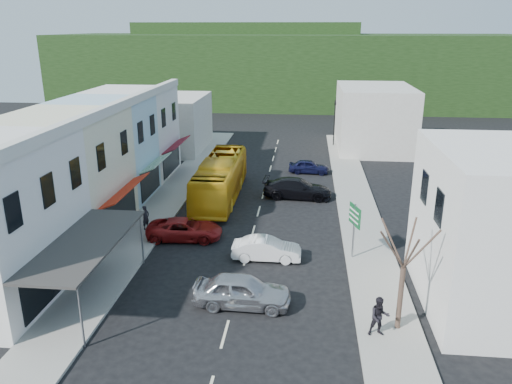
% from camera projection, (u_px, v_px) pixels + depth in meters
% --- Properties ---
extents(ground, '(120.00, 120.00, 0.00)m').
position_uv_depth(ground, '(246.00, 257.00, 30.32)').
color(ground, black).
rests_on(ground, ground).
extents(sidewalk_left, '(3.00, 52.00, 0.15)m').
position_uv_depth(sidewalk_left, '(169.00, 198.00, 40.46)').
color(sidewalk_left, gray).
rests_on(sidewalk_left, ground).
extents(sidewalk_right, '(3.00, 52.00, 0.15)m').
position_uv_depth(sidewalk_right, '(356.00, 205.00, 39.01)').
color(sidewalk_right, gray).
rests_on(sidewalk_right, ground).
extents(shopfront_row, '(8.25, 30.00, 8.00)m').
position_uv_depth(shopfront_row, '(78.00, 166.00, 34.98)').
color(shopfront_row, silver).
rests_on(shopfront_row, ground).
extents(distant_block_left, '(8.00, 10.00, 6.00)m').
position_uv_depth(distant_block_left, '(169.00, 123.00, 56.01)').
color(distant_block_left, '#B7B2A8').
rests_on(distant_block_left, ground).
extents(distant_block_right, '(8.00, 12.00, 7.00)m').
position_uv_depth(distant_block_right, '(374.00, 118.00, 56.47)').
color(distant_block_right, '#B7B2A8').
rests_on(distant_block_right, ground).
extents(hillside, '(80.00, 26.00, 14.00)m').
position_uv_depth(hillside, '(281.00, 65.00, 89.77)').
color(hillside, black).
rests_on(hillside, ground).
extents(bus, '(2.55, 11.61, 3.10)m').
position_uv_depth(bus, '(220.00, 180.00, 40.30)').
color(bus, yellow).
rests_on(bus, ground).
extents(car_silver, '(4.44, 1.91, 1.40)m').
position_uv_depth(car_silver, '(242.00, 293.00, 24.87)').
color(car_silver, '#B3B2B8').
rests_on(car_silver, ground).
extents(car_white, '(4.41, 1.81, 1.40)m').
position_uv_depth(car_white, '(267.00, 249.00, 29.83)').
color(car_white, silver).
rests_on(car_white, ground).
extents(car_red, '(4.72, 2.22, 1.40)m').
position_uv_depth(car_red, '(185.00, 229.00, 32.74)').
color(car_red, maroon).
rests_on(car_red, ground).
extents(car_black_near, '(4.59, 2.07, 1.40)m').
position_uv_depth(car_black_near, '(297.00, 190.00, 40.65)').
color(car_black_near, black).
rests_on(car_black_near, ground).
extents(car_navy_mid, '(4.50, 2.06, 1.40)m').
position_uv_depth(car_navy_mid, '(309.00, 166.00, 47.46)').
color(car_navy_mid, black).
rests_on(car_navy_mid, ground).
extents(pedestrian_left, '(0.60, 0.71, 1.70)m').
position_uv_depth(pedestrian_left, '(146.00, 217.00, 33.92)').
color(pedestrian_left, black).
rests_on(pedestrian_left, sidewalk_left).
extents(pedestrian_right, '(0.75, 0.52, 1.70)m').
position_uv_depth(pedestrian_right, '(379.00, 318.00, 22.18)').
color(pedestrian_right, black).
rests_on(pedestrian_right, sidewalk_right).
extents(direction_sign, '(1.11, 1.69, 3.52)m').
position_uv_depth(direction_sign, '(354.00, 232.00, 29.52)').
color(direction_sign, '#125028').
rests_on(direction_sign, ground).
extents(street_tree, '(3.50, 3.50, 6.40)m').
position_uv_depth(street_tree, '(403.00, 268.00, 22.06)').
color(street_tree, '#36261E').
rests_on(street_tree, ground).
extents(traffic_signal, '(1.11, 1.37, 5.42)m').
position_uv_depth(traffic_signal, '(334.00, 123.00, 57.46)').
color(traffic_signal, black).
rests_on(traffic_signal, ground).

